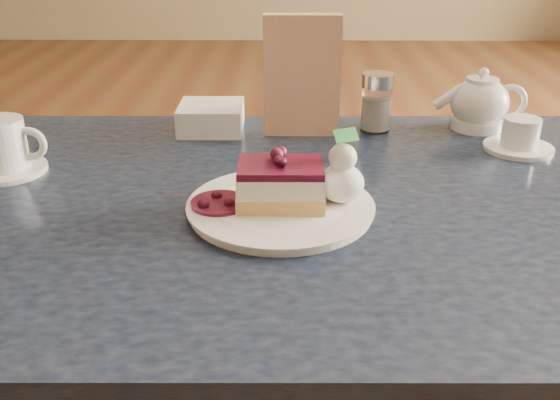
{
  "coord_description": "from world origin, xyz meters",
  "views": [
    {
      "loc": [
        0.01,
        -0.85,
        1.09
      ],
      "look_at": [
        0.0,
        -0.16,
        0.77
      ],
      "focal_mm": 40.0,
      "sensor_mm": 36.0,
      "label": 1
    }
  ],
  "objects_px": {
    "main_table": "(281,243)",
    "cheesecake_slice": "(281,184)",
    "dessert_plate": "(281,208)",
    "coffee_set": "(3,149)",
    "tea_set": "(487,111)"
  },
  "relations": [
    {
      "from": "main_table",
      "to": "cheesecake_slice",
      "type": "relative_size",
      "value": 10.0
    },
    {
      "from": "main_table",
      "to": "tea_set",
      "type": "height_order",
      "value": "tea_set"
    },
    {
      "from": "cheesecake_slice",
      "to": "coffee_set",
      "type": "bearing_deg",
      "value": 161.74
    },
    {
      "from": "dessert_plate",
      "to": "coffee_set",
      "type": "relative_size",
      "value": 1.84
    },
    {
      "from": "coffee_set",
      "to": "dessert_plate",
      "type": "bearing_deg",
      "value": -17.72
    },
    {
      "from": "dessert_plate",
      "to": "tea_set",
      "type": "relative_size",
      "value": 1.08
    },
    {
      "from": "dessert_plate",
      "to": "cheesecake_slice",
      "type": "xyz_separation_m",
      "value": [
        0.0,
        -0.0,
        0.03
      ]
    },
    {
      "from": "dessert_plate",
      "to": "cheesecake_slice",
      "type": "height_order",
      "value": "cheesecake_slice"
    },
    {
      "from": "tea_set",
      "to": "main_table",
      "type": "bearing_deg",
      "value": -142.24
    },
    {
      "from": "coffee_set",
      "to": "tea_set",
      "type": "distance_m",
      "value": 0.82
    },
    {
      "from": "dessert_plate",
      "to": "coffee_set",
      "type": "xyz_separation_m",
      "value": [
        -0.43,
        0.14,
        0.03
      ]
    },
    {
      "from": "main_table",
      "to": "cheesecake_slice",
      "type": "xyz_separation_m",
      "value": [
        0.0,
        -0.05,
        0.12
      ]
    },
    {
      "from": "tea_set",
      "to": "cheesecake_slice",
      "type": "bearing_deg",
      "value": -137.83
    },
    {
      "from": "cheesecake_slice",
      "to": "tea_set",
      "type": "distance_m",
      "value": 0.5
    },
    {
      "from": "dessert_plate",
      "to": "coffee_set",
      "type": "height_order",
      "value": "coffee_set"
    }
  ]
}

